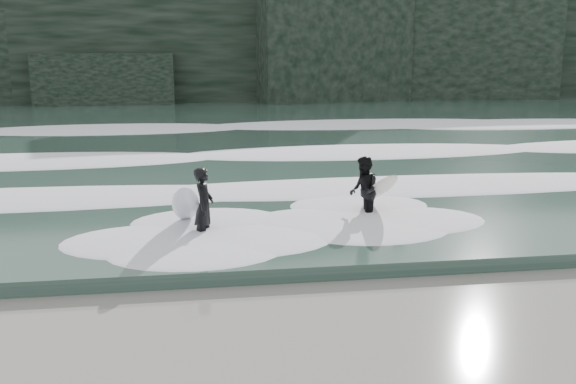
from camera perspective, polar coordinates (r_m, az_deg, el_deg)
ground at (r=9.15m, az=4.25°, el=-14.67°), size 120.00×120.00×0.00m
sea at (r=37.19m, az=-5.73°, el=6.17°), size 90.00×52.00×0.30m
headland at (r=53.97m, az=-6.82°, el=13.22°), size 70.00×9.00×10.00m
foam_near at (r=17.44m, az=-2.28°, el=-0.04°), size 60.00×3.20×0.20m
foam_mid at (r=24.29m, az=-4.12°, el=3.53°), size 60.00×4.00×0.24m
foam_far at (r=33.19m, az=-5.37°, el=5.94°), size 60.00×4.80×0.30m
surfer_left at (r=14.09m, az=-7.88°, el=-1.23°), size 0.98×1.91×1.71m
surfer_right at (r=15.61m, az=6.91°, el=0.11°), size 1.09×1.87×1.70m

